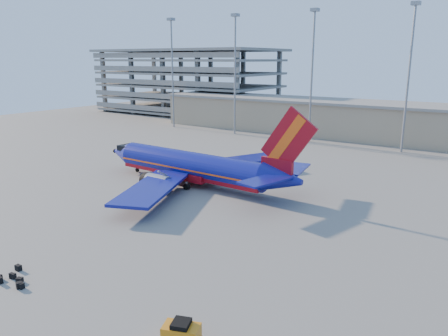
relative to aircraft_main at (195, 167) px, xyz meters
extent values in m
plane|color=slate|center=(4.92, -4.08, -2.71)|extent=(220.00, 220.00, 0.00)
cube|color=gray|center=(14.92, 53.92, 1.29)|extent=(120.00, 15.00, 8.00)
cube|color=slate|center=(14.92, 53.92, 5.49)|extent=(122.00, 16.00, 0.60)
cube|color=slate|center=(-57.08, 69.92, -1.71)|extent=(60.00, 30.00, 0.70)
cube|color=slate|center=(-57.08, 69.92, 2.49)|extent=(60.00, 30.00, 0.70)
cube|color=slate|center=(-57.08, 69.92, 6.69)|extent=(60.00, 30.00, 0.70)
cube|color=slate|center=(-57.08, 69.92, 10.89)|extent=(60.00, 30.00, 0.70)
cube|color=slate|center=(-57.08, 69.92, 15.09)|extent=(60.00, 30.00, 0.70)
cube|color=slate|center=(-57.08, 69.92, 18.29)|extent=(62.00, 32.00, 0.80)
cube|color=slate|center=(-57.08, 82.92, 7.79)|extent=(1.20, 1.20, 21.00)
cylinder|color=gray|center=(-40.08, 41.92, 11.29)|extent=(0.44, 0.44, 28.00)
cube|color=gray|center=(-40.08, 41.92, 25.59)|extent=(1.60, 1.60, 0.70)
cylinder|color=gray|center=(-20.08, 41.92, 11.29)|extent=(0.44, 0.44, 28.00)
cube|color=gray|center=(-20.08, 41.92, 25.59)|extent=(1.60, 1.60, 0.70)
cylinder|color=gray|center=(-0.08, 41.92, 11.29)|extent=(0.44, 0.44, 28.00)
cube|color=gray|center=(-0.08, 41.92, 25.59)|extent=(1.60, 1.60, 0.70)
cylinder|color=gray|center=(19.92, 41.92, 11.29)|extent=(0.44, 0.44, 28.00)
cube|color=gray|center=(19.92, 41.92, 25.59)|extent=(1.60, 1.60, 0.70)
cylinder|color=navy|center=(-0.90, 0.04, 0.17)|extent=(25.71, 4.96, 3.94)
cube|color=maroon|center=(-0.90, 0.04, -0.84)|extent=(25.68, 4.22, 1.39)
cube|color=#FB5915|center=(-0.90, 0.04, -0.10)|extent=(25.71, 5.00, 0.23)
cone|color=navy|center=(-15.91, 0.64, 0.17)|extent=(4.63, 4.12, 3.94)
cube|color=black|center=(-14.52, 0.58, 1.18)|extent=(2.67, 2.87, 0.85)
cone|color=navy|center=(14.65, -0.59, 0.54)|extent=(5.69, 4.16, 3.94)
cube|color=maroon|center=(13.79, -0.55, 1.98)|extent=(4.49, 0.76, 2.34)
cube|color=maroon|center=(15.28, -0.61, 5.71)|extent=(7.83, 0.65, 8.50)
cube|color=#FB5915|center=(15.07, -0.60, 5.71)|extent=(5.22, 0.66, 6.67)
cube|color=navy|center=(14.37, 3.05, 1.13)|extent=(4.30, 7.26, 0.23)
cube|color=navy|center=(14.08, -4.19, 1.13)|extent=(4.78, 7.40, 0.23)
cube|color=navy|center=(1.08, 9.34, -0.79)|extent=(12.09, 17.16, 0.37)
cube|color=navy|center=(0.33, -9.40, -0.79)|extent=(11.06, 17.31, 0.37)
cube|color=maroon|center=(-0.36, 0.01, -1.27)|extent=(6.55, 4.41, 1.07)
cylinder|color=gray|center=(-1.95, 5.62, -1.48)|extent=(3.92, 2.39, 2.24)
cylinder|color=gray|center=(-2.40, -5.45, -1.48)|extent=(3.92, 2.39, 2.24)
cylinder|color=gray|center=(-12.61, 0.50, -2.12)|extent=(0.27, 0.27, 1.17)
cylinder|color=black|center=(-12.61, 0.50, -2.36)|extent=(0.69, 0.29, 0.68)
cylinder|color=black|center=(0.81, 2.74, -2.26)|extent=(0.92, 0.62, 0.89)
cylinder|color=black|center=(0.59, -2.80, -2.26)|extent=(0.92, 0.62, 0.89)
cube|color=orange|center=(22.43, -30.38, -1.85)|extent=(2.71, 2.11, 1.14)
cube|color=black|center=(22.43, -30.38, -1.17)|extent=(1.50, 1.57, 0.40)
cylinder|color=black|center=(21.36, -30.11, -2.41)|extent=(0.63, 0.40, 0.59)
cube|color=black|center=(4.68, -32.65, -2.43)|extent=(0.55, 0.43, 0.54)
cube|color=black|center=(6.74, -32.21, -2.45)|extent=(0.57, 0.54, 0.51)
cube|color=black|center=(4.81, -31.59, -2.46)|extent=(0.63, 0.40, 0.49)
cube|color=black|center=(5.86, -31.61, -2.50)|extent=(0.62, 0.56, 0.41)
cube|color=black|center=(6.89, -32.10, -2.46)|extent=(0.66, 0.46, 0.49)
cube|color=black|center=(3.82, -30.47, -2.45)|extent=(0.58, 0.39, 0.52)
camera|label=1|loc=(38.73, -49.44, 15.50)|focal=35.00mm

